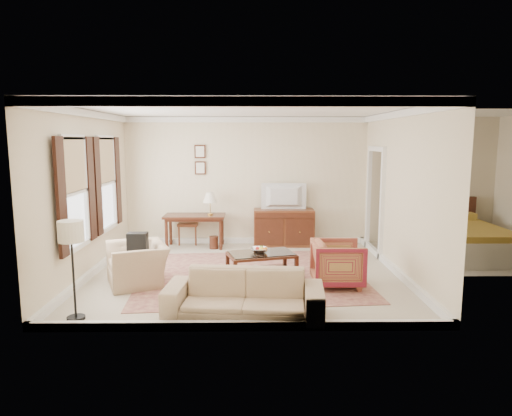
{
  "coord_description": "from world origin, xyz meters",
  "views": [
    {
      "loc": [
        0.11,
        -7.94,
        2.39
      ],
      "look_at": [
        0.2,
        0.3,
        1.15
      ],
      "focal_mm": 32.0,
      "sensor_mm": 36.0,
      "label": 1
    }
  ],
  "objects_px": {
    "sideboard": "(284,227)",
    "tv": "(284,188)",
    "coffee_table": "(261,259)",
    "striped_armchair": "(338,261)",
    "sofa": "(244,287)",
    "writing_desk": "(195,220)",
    "club_armchair": "(137,257)"
  },
  "relations": [
    {
      "from": "tv",
      "to": "writing_desk",
      "type": "bearing_deg",
      "value": 3.6
    },
    {
      "from": "striped_armchair",
      "to": "sideboard",
      "type": "bearing_deg",
      "value": 14.27
    },
    {
      "from": "coffee_table",
      "to": "club_armchair",
      "type": "height_order",
      "value": "club_armchair"
    },
    {
      "from": "coffee_table",
      "to": "club_armchair",
      "type": "relative_size",
      "value": 1.2
    },
    {
      "from": "coffee_table",
      "to": "striped_armchair",
      "type": "height_order",
      "value": "striped_armchair"
    },
    {
      "from": "tv",
      "to": "coffee_table",
      "type": "bearing_deg",
      "value": 77.47
    },
    {
      "from": "tv",
      "to": "striped_armchair",
      "type": "distance_m",
      "value": 3.1
    },
    {
      "from": "writing_desk",
      "to": "sofa",
      "type": "xyz_separation_m",
      "value": [
        1.16,
        -4.08,
        -0.21
      ]
    },
    {
      "from": "sideboard",
      "to": "tv",
      "type": "distance_m",
      "value": 0.9
    },
    {
      "from": "tv",
      "to": "club_armchair",
      "type": "xyz_separation_m",
      "value": [
        -2.63,
        -2.74,
        -0.86
      ]
    },
    {
      "from": "sideboard",
      "to": "tv",
      "type": "bearing_deg",
      "value": -90.0
    },
    {
      "from": "club_armchair",
      "to": "sofa",
      "type": "xyz_separation_m",
      "value": [
        1.8,
        -1.47,
        -0.04
      ]
    },
    {
      "from": "sideboard",
      "to": "striped_armchair",
      "type": "height_order",
      "value": "sideboard"
    },
    {
      "from": "sideboard",
      "to": "club_armchair",
      "type": "distance_m",
      "value": 3.81
    },
    {
      "from": "sideboard",
      "to": "coffee_table",
      "type": "height_order",
      "value": "sideboard"
    },
    {
      "from": "striped_armchair",
      "to": "sofa",
      "type": "height_order",
      "value": "sofa"
    },
    {
      "from": "coffee_table",
      "to": "striped_armchair",
      "type": "bearing_deg",
      "value": -15.98
    },
    {
      "from": "striped_armchair",
      "to": "sofa",
      "type": "distance_m",
      "value": 2.01
    },
    {
      "from": "coffee_table",
      "to": "sofa",
      "type": "height_order",
      "value": "sofa"
    },
    {
      "from": "striped_armchair",
      "to": "writing_desk",
      "type": "bearing_deg",
      "value": 45.15
    },
    {
      "from": "coffee_table",
      "to": "sofa",
      "type": "xyz_separation_m",
      "value": [
        -0.27,
        -1.67,
        0.05
      ]
    },
    {
      "from": "club_armchair",
      "to": "writing_desk",
      "type": "bearing_deg",
      "value": 143.78
    },
    {
      "from": "club_armchair",
      "to": "sofa",
      "type": "height_order",
      "value": "club_armchair"
    },
    {
      "from": "writing_desk",
      "to": "club_armchair",
      "type": "height_order",
      "value": "club_armchair"
    },
    {
      "from": "sideboard",
      "to": "coffee_table",
      "type": "distance_m",
      "value": 2.61
    },
    {
      "from": "tv",
      "to": "sofa",
      "type": "height_order",
      "value": "tv"
    },
    {
      "from": "sofa",
      "to": "striped_armchair",
      "type": "bearing_deg",
      "value": 46.19
    },
    {
      "from": "tv",
      "to": "coffee_table",
      "type": "relative_size",
      "value": 0.77
    },
    {
      "from": "writing_desk",
      "to": "sideboard",
      "type": "bearing_deg",
      "value": 4.17
    },
    {
      "from": "coffee_table",
      "to": "striped_armchair",
      "type": "relative_size",
      "value": 1.51
    },
    {
      "from": "sideboard",
      "to": "tv",
      "type": "height_order",
      "value": "tv"
    },
    {
      "from": "sideboard",
      "to": "sofa",
      "type": "bearing_deg",
      "value": -101.16
    }
  ]
}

